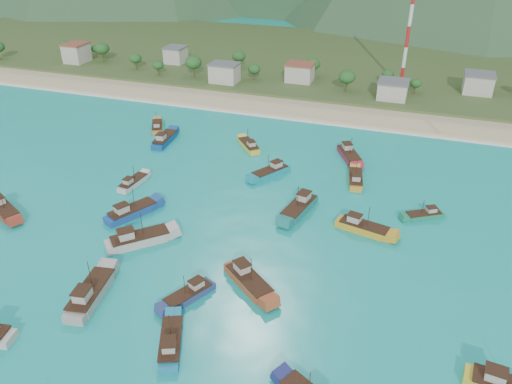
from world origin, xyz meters
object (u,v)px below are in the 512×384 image
(boat_6, at_px, (271,172))
(boat_3, at_px, (4,210))
(boat_13, at_px, (363,228))
(boat_16, at_px, (349,155))
(boat_2, at_px, (249,146))
(boat_5, at_px, (133,183))
(boat_28, at_px, (91,294))
(radio_tower, at_px, (409,26))
(boat_7, at_px, (165,140))
(boat_26, at_px, (132,212))
(boat_10, at_px, (249,281))
(boat_27, at_px, (355,179))
(boat_23, at_px, (299,208))
(boat_12, at_px, (189,295))
(boat_17, at_px, (171,343))
(boat_11, at_px, (157,127))
(boat_18, at_px, (139,240))
(boat_25, at_px, (424,216))

(boat_6, bearing_deg, boat_3, 66.93)
(boat_13, height_order, boat_16, boat_16)
(boat_2, bearing_deg, boat_6, -92.21)
(boat_5, distance_m, boat_6, 32.67)
(boat_5, height_order, boat_28, boat_28)
(radio_tower, height_order, boat_7, radio_tower)
(boat_2, distance_m, boat_6, 16.61)
(boat_3, bearing_deg, boat_6, 153.36)
(boat_26, bearing_deg, boat_10, 4.33)
(boat_27, bearing_deg, boat_23, -128.65)
(boat_23, xyz_separation_m, boat_26, (-32.98, -12.85, -0.06))
(boat_12, distance_m, boat_17, 10.68)
(boat_3, xyz_separation_m, boat_16, (64.60, 50.58, 0.04))
(boat_3, relative_size, boat_12, 1.15)
(boat_2, height_order, boat_3, boat_3)
(boat_3, bearing_deg, boat_26, 134.53)
(boat_7, height_order, boat_17, boat_7)
(boat_5, height_order, boat_26, boat_26)
(boat_5, relative_size, boat_16, 0.80)
(boat_17, distance_m, boat_26, 38.72)
(boat_11, relative_size, boat_18, 0.84)
(boat_11, relative_size, boat_23, 0.77)
(radio_tower, relative_size, boat_2, 4.55)
(boat_12, xyz_separation_m, boat_26, (-22.52, 19.43, 0.22))
(boat_5, height_order, boat_11, boat_11)
(boat_10, xyz_separation_m, boat_11, (-48.88, 57.40, -0.23))
(boat_16, xyz_separation_m, boat_23, (-5.63, -29.71, 0.09))
(boat_26, bearing_deg, boat_3, -135.32)
(boat_3, relative_size, boat_26, 0.95)
(boat_10, height_order, boat_28, boat_28)
(boat_13, bearing_deg, boat_25, 141.98)
(boat_11, distance_m, boat_27, 61.96)
(boat_5, xyz_separation_m, boat_16, (45.32, 30.83, 0.24))
(boat_23, bearing_deg, boat_2, -40.84)
(boat_16, height_order, boat_26, boat_26)
(radio_tower, bearing_deg, boat_2, -118.77)
(boat_6, distance_m, boat_17, 56.92)
(boat_2, bearing_deg, boat_13, -81.09)
(boat_27, bearing_deg, boat_12, -122.10)
(boat_17, bearing_deg, boat_7, 95.73)
(boat_11, bearing_deg, boat_6, -50.56)
(radio_tower, distance_m, boat_11, 89.98)
(boat_18, xyz_separation_m, boat_27, (35.57, 38.50, -0.24))
(boat_27, bearing_deg, radio_tower, 76.28)
(boat_12, height_order, boat_13, boat_13)
(boat_6, distance_m, boat_23, 17.76)
(boat_18, relative_size, boat_28, 0.88)
(boat_7, distance_m, boat_13, 64.05)
(boat_18, bearing_deg, boat_7, 157.88)
(radio_tower, relative_size, boat_26, 3.60)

